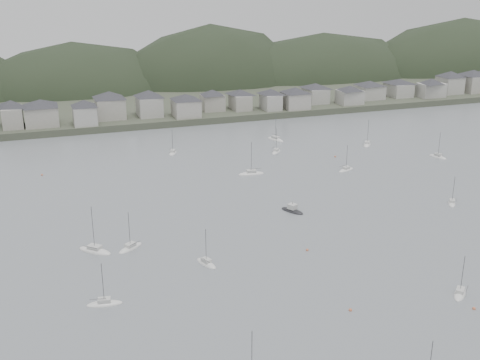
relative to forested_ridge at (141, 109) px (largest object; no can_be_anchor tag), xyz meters
name	(u,v)px	position (x,y,z in m)	size (l,w,h in m)	color
ground	(374,332)	(-4.83, -269.40, 11.28)	(900.00, 900.00, 0.00)	slate
far_shore_land	(125,82)	(-4.83, 25.60, 12.78)	(900.00, 250.00, 3.00)	#383D2D
forested_ridge	(141,109)	(0.00, 0.00, 0.00)	(851.55, 103.94, 102.57)	black
waterfront_town	(264,96)	(45.75, -86.06, 19.95)	(451.48, 28.46, 12.92)	#9A988D
moored_fleet	(189,230)	(-25.46, -212.06, 11.46)	(238.74, 164.64, 12.64)	silver
motor_launch_far	(292,210)	(5.83, -208.97, 11.58)	(5.94, 7.92, 3.81)	black
mooring_buoys	(292,230)	(0.18, -221.25, 11.43)	(191.18, 118.83, 0.70)	#CB6943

